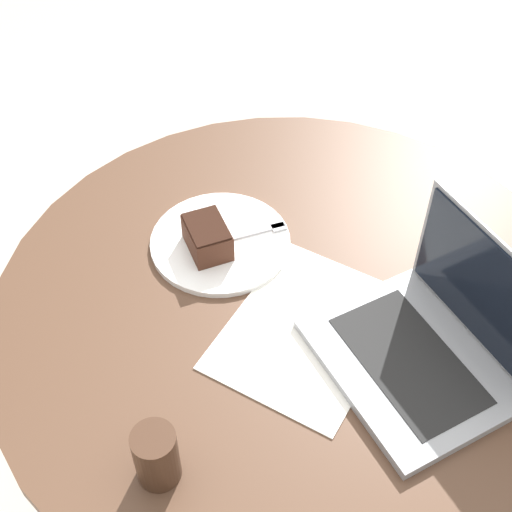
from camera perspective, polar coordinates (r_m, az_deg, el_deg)
name	(u,v)px	position (r m, az deg, el deg)	size (l,w,h in m)	color
ground_plane	(282,489)	(1.93, 2.12, -18.11)	(12.00, 12.00, 0.00)	#B7AD9E
dining_table	(291,349)	(1.39, 2.81, -7.43)	(1.08, 1.08, 0.77)	#4C3323
paper_document	(308,330)	(1.23, 4.19, -5.92)	(0.36, 0.30, 0.00)	white
plate	(220,242)	(1.35, -2.87, 1.12)	(0.27, 0.27, 0.01)	white
cake_slice	(207,237)	(1.31, -3.92, 1.53)	(0.11, 0.12, 0.06)	#472619
fork	(252,233)	(1.36, -0.33, 1.89)	(0.16, 0.11, 0.00)	silver
coffee_glass	(156,456)	(1.05, -7.98, -15.56)	(0.06, 0.06, 0.10)	#3D2619
laptop	(426,347)	(1.19, 13.45, -7.06)	(0.36, 0.39, 0.23)	gray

